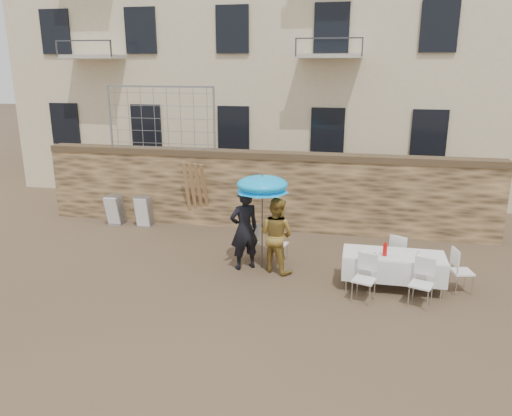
% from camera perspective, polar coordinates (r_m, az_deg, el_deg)
% --- Properties ---
extents(ground, '(80.00, 80.00, 0.00)m').
position_cam_1_polar(ground, '(10.19, -4.85, -10.86)').
color(ground, brown).
rests_on(ground, ground).
extents(stone_wall, '(13.00, 0.50, 2.20)m').
position_cam_1_polar(stone_wall, '(14.37, 0.74, 1.98)').
color(stone_wall, olive).
rests_on(stone_wall, ground).
extents(chain_link_fence, '(3.20, 0.06, 1.80)m').
position_cam_1_polar(chain_link_fence, '(14.89, -10.80, 10.02)').
color(chain_link_fence, gray).
rests_on(chain_link_fence, stone_wall).
extents(man_suit, '(0.83, 0.78, 1.92)m').
position_cam_1_polar(man_suit, '(11.48, -1.36, -2.46)').
color(man_suit, black).
rests_on(man_suit, ground).
extents(woman_dress, '(1.05, 0.96, 1.76)m').
position_cam_1_polar(woman_dress, '(11.36, 2.34, -3.09)').
color(woman_dress, gold).
rests_on(woman_dress, ground).
extents(umbrella, '(1.21, 1.21, 2.07)m').
position_cam_1_polar(umbrella, '(11.21, 0.72, 2.40)').
color(umbrella, '#3F3F44').
rests_on(umbrella, ground).
extents(couple_chair_left, '(0.66, 0.66, 0.96)m').
position_cam_1_polar(couple_chair_left, '(12.14, -0.75, -3.78)').
color(couple_chair_left, white).
rests_on(couple_chair_left, ground).
extents(couple_chair_right, '(0.56, 0.56, 0.96)m').
position_cam_1_polar(couple_chair_right, '(12.02, 2.52, -4.01)').
color(couple_chair_right, white).
rests_on(couple_chair_right, ground).
extents(banquet_table, '(2.10, 0.85, 0.78)m').
position_cam_1_polar(banquet_table, '(10.94, 15.49, -5.29)').
color(banquet_table, white).
rests_on(banquet_table, ground).
extents(soda_bottle, '(0.09, 0.09, 0.26)m').
position_cam_1_polar(soda_bottle, '(10.72, 14.53, -4.66)').
color(soda_bottle, red).
rests_on(soda_bottle, banquet_table).
extents(table_chair_front_left, '(0.60, 0.60, 0.96)m').
position_cam_1_polar(table_chair_front_left, '(10.31, 12.24, -7.91)').
color(table_chair_front_left, white).
rests_on(table_chair_front_left, ground).
extents(table_chair_front_right, '(0.61, 0.61, 0.96)m').
position_cam_1_polar(table_chair_front_right, '(10.39, 18.37, -8.20)').
color(table_chair_front_right, white).
rests_on(table_chair_front_right, ground).
extents(table_chair_back, '(0.64, 0.64, 0.96)m').
position_cam_1_polar(table_chair_back, '(11.79, 16.16, -5.08)').
color(table_chair_back, white).
rests_on(table_chair_back, ground).
extents(table_chair_side, '(0.58, 0.58, 0.96)m').
position_cam_1_polar(table_chair_side, '(11.31, 22.49, -6.61)').
color(table_chair_side, white).
rests_on(table_chair_side, ground).
extents(chair_stack_left, '(0.46, 0.55, 0.92)m').
position_cam_1_polar(chair_stack_left, '(15.55, -15.48, 0.04)').
color(chair_stack_left, white).
rests_on(chair_stack_left, ground).
extents(chair_stack_right, '(0.46, 0.47, 0.92)m').
position_cam_1_polar(chair_stack_right, '(15.16, -12.45, -0.16)').
color(chair_stack_right, white).
rests_on(chair_stack_right, ground).
extents(wood_planks, '(0.70, 0.20, 2.00)m').
position_cam_1_polar(wood_planks, '(14.51, -6.69, 1.60)').
color(wood_planks, '#A37749').
rests_on(wood_planks, ground).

